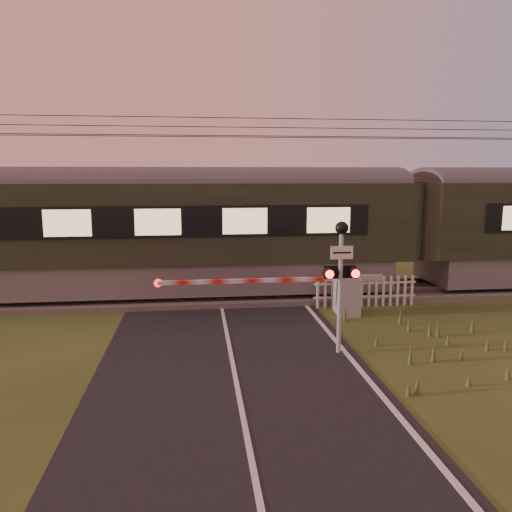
{
  "coord_description": "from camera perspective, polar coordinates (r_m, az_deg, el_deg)",
  "views": [
    {
      "loc": [
        -0.75,
        -10.58,
        4.27
      ],
      "look_at": [
        0.9,
        3.2,
        1.97
      ],
      "focal_mm": 35.0,
      "sensor_mm": 36.0,
      "label": 1
    }
  ],
  "objects": [
    {
      "name": "crossing_signal",
      "position": [
        11.82,
        9.67,
        -0.87
      ],
      "size": [
        0.81,
        0.34,
        3.18
      ],
      "color": "gray",
      "rests_on": "ground"
    },
    {
      "name": "picket_fence",
      "position": [
        16.54,
        12.39,
        -3.98
      ],
      "size": [
        3.39,
        0.08,
        0.99
      ],
      "color": "silver",
      "rests_on": "ground"
    },
    {
      "name": "train",
      "position": [
        18.76,
        16.92,
        3.16
      ],
      "size": [
        44.61,
        3.08,
        4.16
      ],
      "color": "slate",
      "rests_on": "ground"
    },
    {
      "name": "track_bed",
      "position": [
        17.6,
        -4.2,
        -4.44
      ],
      "size": [
        140.0,
        3.4,
        0.39
      ],
      "color": "#47423D",
      "rests_on": "ground"
    },
    {
      "name": "ground",
      "position": [
        11.43,
        -2.63,
        -12.53
      ],
      "size": [
        160.0,
        160.0,
        0.0
      ],
      "primitive_type": "plane",
      "color": "#334219",
      "rests_on": "ground"
    },
    {
      "name": "boom_gate",
      "position": [
        15.45,
        9.34,
        -4.17
      ],
      "size": [
        6.9,
        0.93,
        1.24
      ],
      "color": "gray",
      "rests_on": "ground"
    },
    {
      "name": "overhead_wires",
      "position": [
        17.15,
        -4.43,
        14.25
      ],
      "size": [
        120.0,
        0.62,
        0.62
      ],
      "color": "black",
      "rests_on": "ground"
    },
    {
      "name": "road",
      "position": [
        11.21,
        -2.45,
        -12.92
      ],
      "size": [
        6.0,
        140.0,
        0.03
      ],
      "color": "black",
      "rests_on": "ground"
    }
  ]
}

